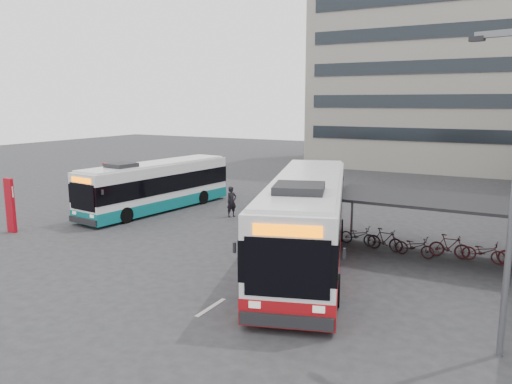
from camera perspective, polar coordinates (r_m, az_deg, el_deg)
The scene contains 11 objects.
ground at distance 22.60m, azimuth -2.02°, elevation -6.56°, with size 120.00×120.00×0.00m, color #28282B.
bike_shelter at distance 22.37m, azimuth 21.30°, elevation -3.84°, with size 10.00×4.00×2.54m.
office_block at distance 55.17m, azimuth 24.08°, elevation 15.61°, with size 30.00×15.00×25.00m, color gray.
road_markings at distance 18.96m, azimuth -0.08°, elevation -9.89°, with size 0.15×7.60×0.01m.
bus_main at distance 20.24m, azimuth 5.76°, elevation -3.39°, with size 6.69×13.18×3.83m.
bus_teal at distance 30.96m, azimuth -11.27°, elevation 0.63°, with size 3.48×10.87×3.16m.
pedestrian at distance 28.66m, azimuth -2.80°, elevation -1.12°, with size 0.65×0.43×1.78m, color black.
lamp_post at distance 13.80m, azimuth 27.14°, elevation 1.54°, with size 1.43×0.54×8.27m.
sign_totem_south at distance 28.04m, azimuth -26.29°, elevation -1.31°, with size 0.60×0.18×2.78m.
sign_totem_mid at distance 33.05m, azimuth -16.71°, elevation 0.91°, with size 0.58×0.35×2.74m.
sign_totem_north at distance 35.74m, azimuth -11.90°, elevation 1.51°, with size 0.51×0.29×2.40m.
Camera 1 is at (11.03, -18.62, 6.54)m, focal length 35.00 mm.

